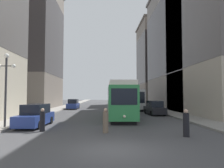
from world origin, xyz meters
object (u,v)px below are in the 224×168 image
Objects in this scene: pedestrian_on_sidewalk at (106,121)px; pedestrian_crossing_near at (42,121)px; transit_bus at (133,98)px; parked_car_right_far at (155,108)px; pedestrian_crossing_far at (186,124)px; streetcar at (119,99)px; parked_car_left_mid at (35,116)px; lamp_post_left_near at (6,78)px; parked_car_left_near at (73,104)px.

pedestrian_crossing_near is at bearing -32.40° from pedestrian_on_sidewalk.
pedestrian_crossing_near is 0.97× the size of pedestrian_on_sidewalk.
transit_bus is 10.36m from parked_car_right_far.
transit_bus is 24.54m from pedestrian_crossing_far.
transit_bus reaches higher than pedestrian_crossing_far.
pedestrian_crossing_near is at bearing -123.22° from streetcar.
parked_car_left_mid is 0.88× the size of lamp_post_left_near.
streetcar is 2.45× the size of lamp_post_left_near.
parked_car_right_far is 18.10m from lamp_post_left_near.
parked_car_left_near is at bearing 117.98° from streetcar.
lamp_post_left_near is at bearing -144.37° from parked_car_left_mid.
streetcar is 10.09m from parked_car_left_mid.
pedestrian_crossing_far reaches higher than pedestrian_on_sidewalk.
parked_car_left_mid and parked_car_right_far have the same top height.
pedestrian_on_sidewalk is (-4.99, 1.51, -0.01)m from pedestrian_crossing_far.
streetcar reaches higher than parked_car_right_far.
transit_bus is 7.49× the size of pedestrian_crossing_near.
parked_car_right_far is 2.83× the size of pedestrian_on_sidewalk.
lamp_post_left_near is (-12.82, -21.01, 1.91)m from transit_bus.
pedestrian_on_sidewalk is (4.49, -0.76, 0.02)m from pedestrian_crossing_near.
parked_car_left_mid is at bearing -52.04° from pedestrian_on_sidewalk.
lamp_post_left_near is at bearing -37.34° from pedestrian_on_sidewalk.
parked_car_left_mid is 3.06× the size of pedestrian_crossing_near.
lamp_post_left_near reaches higher than parked_car_left_mid.
streetcar is 8.19× the size of pedestrian_crossing_far.
pedestrian_crossing_far is at bearing 140.35° from pedestrian_on_sidewalk.
transit_bus is 22.61m from parked_car_left_mid.
parked_car_right_far is at bearing 40.25° from parked_car_left_mid.
pedestrian_crossing_far is 0.30× the size of lamp_post_left_near.
parked_car_left_near is 23.71m from pedestrian_crossing_near.
streetcar is at bearing -102.68° from transit_bus.
parked_car_left_mid is at bearing 41.95° from pedestrian_crossing_far.
parked_car_right_far is (12.31, -11.63, 0.00)m from parked_car_left_near.
parked_car_left_near is at bearing -46.18° from parked_car_right_far.
parked_car_left_near is at bearing 85.16° from lamp_post_left_near.
transit_bus reaches higher than pedestrian_crossing_near.
pedestrian_crossing_far is at bearing -88.25° from transit_bus.
parked_car_left_mid is at bearing 33.22° from lamp_post_left_near.
parked_car_left_mid is 15.58m from parked_car_right_far.
streetcar is 13.54m from transit_bus.
pedestrian_crossing_near is at bearing -111.31° from transit_bus.
parked_car_right_far is 2.92× the size of pedestrian_crossing_near.
lamp_post_left_near is (-1.90, -22.44, 3.01)m from parked_car_left_near.
lamp_post_left_near is (-9.37, -7.92, 1.75)m from streetcar.
pedestrian_crossing_far is at bearing -66.34° from parked_car_left_near.
pedestrian_on_sidewalk is at bearing -82.72° from pedestrian_crossing_near.
pedestrian_on_sidewalk is 0.30× the size of lamp_post_left_near.
pedestrian_crossing_near is at bearing -21.06° from lamp_post_left_near.
pedestrian_crossing_near is (1.30, -2.48, -0.08)m from parked_car_left_mid.
parked_car_right_far is 14.36m from pedestrian_on_sidewalk.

